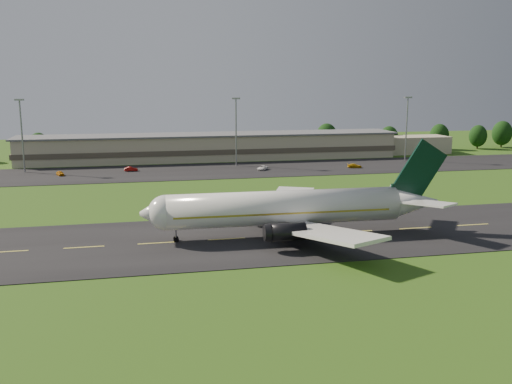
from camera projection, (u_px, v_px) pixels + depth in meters
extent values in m
plane|color=#254711|center=(293.00, 236.00, 93.63)|extent=(360.00, 360.00, 0.00)
cube|color=black|center=(293.00, 235.00, 93.62)|extent=(220.00, 30.00, 0.10)
cube|color=black|center=(224.00, 170.00, 162.73)|extent=(260.00, 30.00, 0.10)
cylinder|color=white|center=(284.00, 208.00, 92.41)|extent=(38.11, 6.42, 5.60)
sphere|color=white|center=(166.00, 213.00, 88.87)|extent=(5.60, 5.60, 5.60)
cone|color=white|center=(153.00, 213.00, 88.50)|extent=(4.12, 5.46, 5.38)
cone|color=white|center=(413.00, 202.00, 96.59)|extent=(9.12, 5.68, 5.49)
cube|color=olive|center=(281.00, 210.00, 92.38)|extent=(35.11, 6.40, 0.28)
cube|color=black|center=(162.00, 209.00, 88.66)|extent=(2.06, 3.04, 0.65)
cube|color=white|center=(325.00, 233.00, 82.74)|extent=(13.80, 20.21, 2.20)
cube|color=white|center=(288.00, 202.00, 103.95)|extent=(14.42, 20.15, 2.20)
cube|color=white|center=(427.00, 203.00, 91.60)|extent=(7.40, 9.39, 0.91)
cube|color=white|center=(400.00, 192.00, 101.24)|extent=(7.64, 9.37, 0.91)
cube|color=black|center=(405.00, 192.00, 95.97)|extent=(5.01, 0.66, 3.00)
cube|color=black|center=(420.00, 170.00, 95.73)|extent=(9.44, 0.65, 10.55)
cylinder|color=black|center=(287.00, 232.00, 84.78)|extent=(5.66, 2.82, 2.70)
cylinder|color=black|center=(265.00, 209.00, 100.20)|extent=(5.66, 2.82, 2.70)
cube|color=tan|center=(212.00, 147.00, 185.01)|extent=(120.00, 15.00, 8.00)
cube|color=#4C4438|center=(212.00, 150.00, 185.16)|extent=(121.00, 15.40, 1.60)
cube|color=#595B60|center=(212.00, 134.00, 184.22)|extent=(122.00, 16.00, 0.50)
cube|color=tan|center=(408.00, 145.00, 201.60)|extent=(28.00, 11.00, 6.00)
cylinder|color=gray|center=(22.00, 137.00, 157.14)|extent=(0.44, 0.44, 20.00)
cube|color=gray|center=(19.00, 100.00, 155.22)|extent=(2.40, 1.20, 0.50)
cylinder|color=gray|center=(236.00, 133.00, 169.55)|extent=(0.44, 0.44, 20.00)
cube|color=gray|center=(236.00, 98.00, 167.63)|extent=(2.40, 1.20, 0.50)
cylinder|color=gray|center=(406.00, 130.00, 180.92)|extent=(0.44, 0.44, 20.00)
cube|color=gray|center=(408.00, 97.00, 179.01)|extent=(2.40, 1.20, 0.50)
cylinder|color=black|center=(40.00, 156.00, 184.76)|extent=(0.56, 0.56, 2.78)
ellipsoid|color=black|center=(39.00, 145.00, 184.12)|extent=(6.49, 6.49, 8.12)
cylinder|color=black|center=(105.00, 156.00, 186.71)|extent=(0.56, 0.56, 2.23)
ellipsoid|color=black|center=(104.00, 147.00, 186.19)|extent=(5.20, 5.20, 6.50)
cylinder|color=black|center=(326.00, 148.00, 204.49)|extent=(0.56, 0.56, 3.26)
ellipsoid|color=black|center=(327.00, 137.00, 203.73)|extent=(7.61, 7.61, 9.51)
cylinder|color=black|center=(388.00, 147.00, 207.68)|extent=(0.56, 0.56, 2.88)
ellipsoid|color=black|center=(389.00, 138.00, 207.01)|extent=(6.71, 6.71, 8.39)
cylinder|color=black|center=(439.00, 145.00, 213.49)|extent=(0.56, 0.56, 3.00)
ellipsoid|color=black|center=(439.00, 136.00, 212.80)|extent=(7.00, 7.00, 8.75)
cylinder|color=black|center=(477.00, 145.00, 215.41)|extent=(0.56, 0.56, 2.82)
ellipsoid|color=black|center=(478.00, 136.00, 214.76)|extent=(6.58, 6.58, 8.22)
cylinder|color=black|center=(501.00, 143.00, 219.66)|extent=(0.56, 0.56, 3.21)
ellipsoid|color=black|center=(502.00, 133.00, 218.92)|extent=(7.50, 7.50, 9.37)
imported|color=orange|center=(60.00, 173.00, 153.21)|extent=(2.65, 3.79, 1.20)
imported|color=#970C0A|center=(131.00, 169.00, 160.68)|extent=(3.82, 1.58, 1.23)
imported|color=white|center=(263.00, 168.00, 163.15)|extent=(4.10, 4.54, 1.17)
imported|color=#CA950B|center=(355.00, 166.00, 166.97)|extent=(4.41, 2.60, 1.20)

